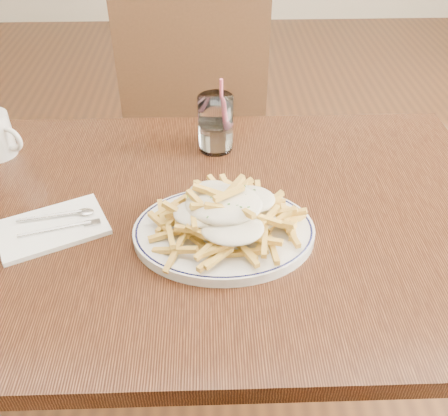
{
  "coord_description": "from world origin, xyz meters",
  "views": [
    {
      "loc": [
        -0.01,
        -0.79,
        1.39
      ],
      "look_at": [
        0.02,
        -0.08,
        0.82
      ],
      "focal_mm": 40.0,
      "sensor_mm": 36.0,
      "label": 1
    }
  ],
  "objects_px": {
    "loaded_fries": "(224,210)",
    "chair_far": "(194,115)",
    "water_glass": "(216,127)",
    "fries_plate": "(224,232)",
    "table": "(215,240)"
  },
  "relations": [
    {
      "from": "loaded_fries",
      "to": "chair_far",
      "type": "bearing_deg",
      "value": 95.3
    },
    {
      "from": "chair_far",
      "to": "loaded_fries",
      "type": "height_order",
      "value": "chair_far"
    },
    {
      "from": "loaded_fries",
      "to": "water_glass",
      "type": "distance_m",
      "value": 0.32
    },
    {
      "from": "water_glass",
      "to": "fries_plate",
      "type": "bearing_deg",
      "value": -88.37
    },
    {
      "from": "table",
      "to": "loaded_fries",
      "type": "distance_m",
      "value": 0.16
    },
    {
      "from": "fries_plate",
      "to": "water_glass",
      "type": "xyz_separation_m",
      "value": [
        -0.01,
        0.32,
        0.05
      ]
    },
    {
      "from": "table",
      "to": "chair_far",
      "type": "bearing_deg",
      "value": 94.62
    },
    {
      "from": "table",
      "to": "fries_plate",
      "type": "relative_size",
      "value": 2.96
    },
    {
      "from": "table",
      "to": "water_glass",
      "type": "bearing_deg",
      "value": 88.3
    },
    {
      "from": "loaded_fries",
      "to": "fries_plate",
      "type": "bearing_deg",
      "value": -29.74
    },
    {
      "from": "chair_far",
      "to": "fries_plate",
      "type": "height_order",
      "value": "chair_far"
    },
    {
      "from": "fries_plate",
      "to": "water_glass",
      "type": "height_order",
      "value": "water_glass"
    },
    {
      "from": "table",
      "to": "chair_far",
      "type": "distance_m",
      "value": 0.78
    },
    {
      "from": "fries_plate",
      "to": "loaded_fries",
      "type": "distance_m",
      "value": 0.05
    },
    {
      "from": "chair_far",
      "to": "water_glass",
      "type": "bearing_deg",
      "value": -82.48
    }
  ]
}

